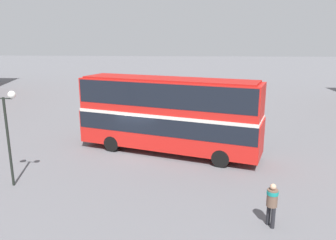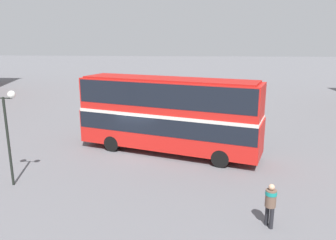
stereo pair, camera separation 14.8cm
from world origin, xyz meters
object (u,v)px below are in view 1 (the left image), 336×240
Objects in this scene: double_decker_bus at (168,111)px; street_lamp_twin_globe at (5,115)px; pedestrian_foreground at (272,201)px; parked_car_kerb_near at (138,100)px.

street_lamp_twin_globe is at bearing -125.47° from double_decker_bus.
pedestrian_foreground is 0.41× the size of parked_car_kerb_near.
street_lamp_twin_globe is (-3.05, -19.11, 2.80)m from parked_car_kerb_near.
double_decker_bus reaches higher than parked_car_kerb_near.
parked_car_kerb_near is 19.55m from street_lamp_twin_globe.
double_decker_bus is 9.37m from pedestrian_foreground.
street_lamp_twin_globe is (-7.17, -5.32, 0.87)m from double_decker_bus.
double_decker_bus is 2.71× the size of parked_car_kerb_near.
double_decker_bus reaches higher than pedestrian_foreground.
double_decker_bus reaches higher than street_lamp_twin_globe.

